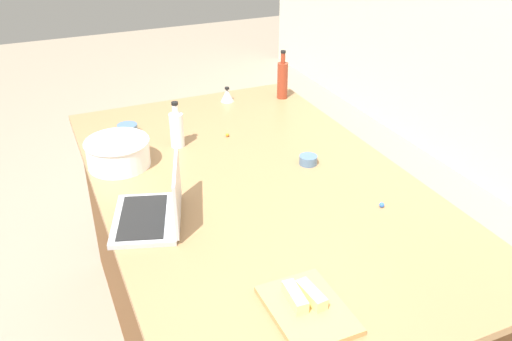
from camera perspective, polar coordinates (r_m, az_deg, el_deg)
name	(u,v)px	position (r m, az deg, el deg)	size (l,w,h in m)	color
island_counter	(256,272)	(2.36, 0.00, -10.65)	(1.95, 1.18, 0.90)	brown
laptop	(156,209)	(1.88, -10.52, -4.05)	(0.36, 0.31, 0.22)	#B7B7BC
mixing_bowl_large	(118,152)	(2.27, -14.38, 1.89)	(0.26, 0.26, 0.12)	white
bottle_vinegar	(177,129)	(2.37, -8.39, 4.38)	(0.06, 0.06, 0.21)	white
bottle_soy	(283,79)	(2.88, 2.82, 9.61)	(0.06, 0.06, 0.26)	maroon
cutting_board	(308,310)	(1.53, 5.47, -14.45)	(0.27, 0.20, 0.02)	tan
butter_stick_left	(295,297)	(1.52, 4.14, -13.18)	(0.11, 0.04, 0.04)	#F4E58C
butter_stick_right	(311,295)	(1.53, 5.86, -12.94)	(0.11, 0.04, 0.04)	#F4E58C
ramekin_small	(128,129)	(2.56, -13.42, 4.27)	(0.09, 0.09, 0.05)	slate
ramekin_medium	(308,160)	(2.23, 5.54, 1.12)	(0.07, 0.07, 0.04)	slate
kitchen_timer	(227,95)	(2.86, -3.07, 8.00)	(0.07, 0.07, 0.08)	#B2B2B7
candy_0	(116,146)	(2.44, -14.58, 2.52)	(0.02, 0.02, 0.02)	orange
candy_1	(227,135)	(2.47, -3.05, 3.77)	(0.02, 0.02, 0.02)	orange
candy_2	(382,205)	(2.00, 13.16, -3.56)	(0.02, 0.02, 0.02)	blue
candy_3	(134,165)	(2.26, -12.80, 0.55)	(0.02, 0.02, 0.02)	green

